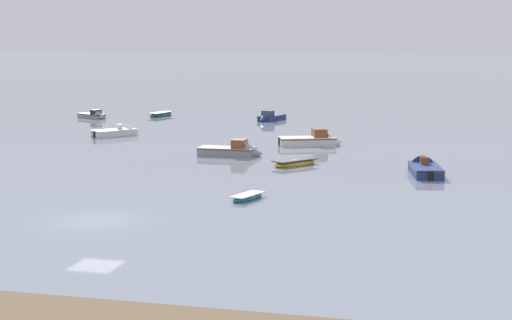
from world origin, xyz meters
The scene contains 10 objects.
ground_plane centered at (0.00, 0.00, 0.00)m, with size 800.00×800.00×0.00m, color gray.
motorboat_moored_0 centered at (16.66, 20.36, 0.26)m, with size 2.92×5.81×1.91m.
motorboat_moored_1 centered at (-2.80, 53.88, 0.27)m, with size 2.94×5.03×1.81m.
rowboat_moored_2 centered at (-17.15, 56.16, 0.18)m, with size 2.38×4.44×0.67m.
rowboat_moored_3 centered at (6.55, 7.85, 0.12)m, with size 1.85×3.04×0.45m.
motorboat_moored_2 centered at (-23.91, 51.55, 0.24)m, with size 4.40×3.17×1.60m.
motorboat_moored_4 centered at (6.33, 33.89, 0.34)m, with size 6.26×4.03×2.25m.
rowboat_moored_7 centered at (6.76, 21.74, 0.17)m, with size 3.51×4.04×0.63m.
motorboat_moored_5 centered at (0.99, 25.53, 0.31)m, with size 5.57×2.05×2.08m.
motorboat_moored_6 centered at (-14.07, 36.42, 0.24)m, with size 4.49×5.18×1.76m.
Camera 1 is at (19.10, -40.47, 10.04)m, focal length 57.97 mm.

